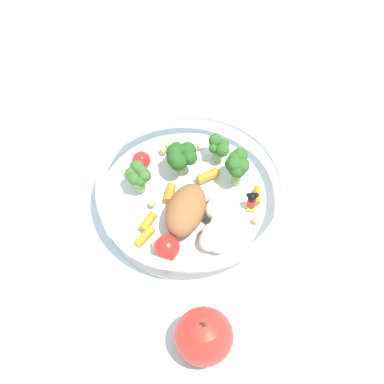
{
  "coord_description": "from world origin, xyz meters",
  "views": [
    {
      "loc": [
        -0.08,
        0.39,
        0.64
      ],
      "look_at": [
        0.01,
        -0.01,
        0.03
      ],
      "focal_mm": 52.54,
      "sensor_mm": 36.0,
      "label": 1
    }
  ],
  "objects": [
    {
      "name": "loose_apple",
      "position": [
        -0.05,
        0.18,
        0.03
      ],
      "size": [
        0.07,
        0.07,
        0.08
      ],
      "color": "red",
      "rests_on": "ground_plane"
    },
    {
      "name": "ground_plane",
      "position": [
        0.0,
        0.0,
        0.0
      ],
      "size": [
        2.4,
        2.4,
        0.0
      ],
      "primitive_type": "plane",
      "color": "silver"
    },
    {
      "name": "food_container",
      "position": [
        0.01,
        -0.0,
        0.03
      ],
      "size": [
        0.25,
        0.25,
        0.06
      ],
      "color": "white",
      "rests_on": "ground_plane"
    }
  ]
}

